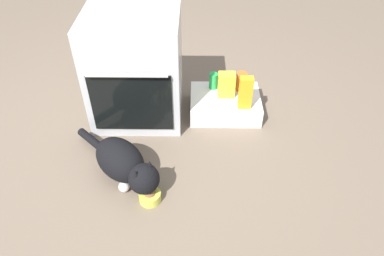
{
  "coord_description": "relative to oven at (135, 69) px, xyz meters",
  "views": [
    {
      "loc": [
        0.33,
        -1.77,
        1.71
      ],
      "look_at": [
        0.31,
        -0.09,
        0.25
      ],
      "focal_mm": 34.11,
      "sensor_mm": 36.0,
      "label": 1
    }
  ],
  "objects": [
    {
      "name": "snack_bag",
      "position": [
        0.63,
        0.05,
        -0.15
      ],
      "size": [
        0.12,
        0.09,
        0.18
      ],
      "primitive_type": "cube",
      "color": "yellow",
      "rests_on": "pantry_cabinet"
    },
    {
      "name": "oven",
      "position": [
        0.0,
        0.0,
        0.0
      ],
      "size": [
        0.62,
        0.56,
        0.77
      ],
      "color": "#B7BABF",
      "rests_on": "ground"
    },
    {
      "name": "juice_carton",
      "position": [
        0.75,
        -0.09,
        -0.12
      ],
      "size": [
        0.09,
        0.06,
        0.24
      ],
      "primitive_type": "cube",
      "color": "orange",
      "rests_on": "pantry_cabinet"
    },
    {
      "name": "ground",
      "position": [
        0.08,
        -0.36,
        -0.38
      ],
      "size": [
        8.0,
        8.0,
        0.0
      ],
      "primitive_type": "plane",
      "color": "#6B5B4C"
    },
    {
      "name": "sauce_jar",
      "position": [
        0.75,
        0.12,
        -0.17
      ],
      "size": [
        0.08,
        0.08,
        0.14
      ],
      "primitive_type": "cylinder",
      "color": "#D16023",
      "rests_on": "pantry_cabinet"
    },
    {
      "name": "food_bowl",
      "position": [
        0.15,
        -0.8,
        -0.35
      ],
      "size": [
        0.13,
        0.13,
        0.09
      ],
      "color": "#D1D14C",
      "rests_on": "ground"
    },
    {
      "name": "cat",
      "position": [
        -0.01,
        -0.64,
        -0.25
      ],
      "size": [
        0.6,
        0.6,
        0.26
      ],
      "rotation": [
        0.0,
        0.0,
        -0.79
      ],
      "color": "black",
      "rests_on": "ground"
    },
    {
      "name": "pantry_cabinet",
      "position": [
        0.63,
        0.03,
        -0.31
      ],
      "size": [
        0.51,
        0.38,
        0.14
      ],
      "primitive_type": "cube",
      "color": "white",
      "rests_on": "ground"
    },
    {
      "name": "soda_can",
      "position": [
        0.55,
        0.14,
        -0.18
      ],
      "size": [
        0.07,
        0.07,
        0.12
      ],
      "primitive_type": "cylinder",
      "color": "green",
      "rests_on": "pantry_cabinet"
    }
  ]
}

